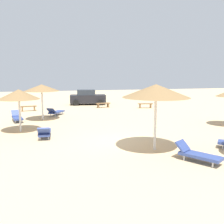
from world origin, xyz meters
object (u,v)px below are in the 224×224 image
object	(u,v)px
lounger_6	(17,117)
bench_1	(103,104)
lounger_2	(197,154)
parked_car	(88,97)
bench_2	(28,107)
lounger_3	(45,132)
parasol_2	(156,91)
lounger_0	(56,112)
parasol_3	(19,94)
bench_0	(145,105)
parasol_0	(42,88)

from	to	relation	value
lounger_6	bench_1	size ratio (longest dim) A/B	1.27
lounger_2	parked_car	xyz separation A→B (m)	(-1.38, 20.11, 0.50)
lounger_2	bench_2	world-z (taller)	lounger_2
lounger_2	bench_2	distance (m)	18.16
lounger_3	bench_1	bearing A→B (deg)	63.09
parasol_2	bench_2	bearing A→B (deg)	114.46
parasol_2	parked_car	bearing A→B (deg)	91.12
lounger_0	parked_car	size ratio (longest dim) A/B	0.46
lounger_0	lounger_2	bearing A→B (deg)	-68.48
lounger_3	parked_car	bearing A→B (deg)	72.05
parasol_3	lounger_0	world-z (taller)	parasol_3
bench_0	lounger_0	bearing A→B (deg)	-164.75
parasol_0	lounger_2	distance (m)	13.11
parasol_2	bench_0	xyz separation A→B (m)	(4.96, 13.75, -2.44)
lounger_3	lounger_6	size ratio (longest dim) A/B	0.97
parasol_3	parasol_2	bearing A→B (deg)	-40.51
parked_car	lounger_0	bearing A→B (deg)	-119.07
lounger_3	bench_0	world-z (taller)	lounger_3
lounger_2	bench_1	xyz separation A→B (m)	(-0.21, 17.16, 0.03)
lounger_0	parked_car	world-z (taller)	parked_car
parasol_0	bench_0	size ratio (longest dim) A/B	1.77
bench_0	parasol_3	bearing A→B (deg)	-144.48
bench_0	bench_1	size ratio (longest dim) A/B	1.00
bench_1	parked_car	world-z (taller)	parked_car
lounger_0	lounger_6	world-z (taller)	lounger_6
bench_1	parasol_0	bearing A→B (deg)	-135.96
bench_1	lounger_2	bearing A→B (deg)	-89.30
lounger_0	lounger_2	size ratio (longest dim) A/B	1.00
lounger_0	bench_1	world-z (taller)	lounger_0
lounger_3	bench_2	distance (m)	11.01
lounger_0	parasol_0	bearing A→B (deg)	-118.62
parasol_2	lounger_3	xyz separation A→B (m)	(-5.06, 3.62, -2.47)
parasol_2	bench_0	bearing A→B (deg)	70.16
parked_car	lounger_2	bearing A→B (deg)	-86.06
parasol_0	bench_1	distance (m)	8.66
parasol_2	lounger_2	xyz separation A→B (m)	(1.03, -1.96, -2.47)
lounger_6	parasol_0	bearing A→B (deg)	3.87
parasol_2	lounger_6	size ratio (longest dim) A/B	1.60
parasol_2	parked_car	size ratio (longest dim) A/B	0.74
parasol_0	bench_2	world-z (taller)	parasol_0
bench_1	lounger_3	bearing A→B (deg)	-116.91
lounger_3	parked_car	distance (m)	15.28
lounger_0	bench_0	bearing A→B (deg)	15.25
lounger_6	parked_car	size ratio (longest dim) A/B	0.47
lounger_2	bench_0	xyz separation A→B (m)	(3.93, 15.71, 0.03)
parasol_3	parked_car	bearing A→B (deg)	63.93
bench_0	bench_2	xyz separation A→B (m)	(-11.57, 0.77, 0.00)
bench_0	bench_1	distance (m)	4.39
lounger_0	bench_0	xyz separation A→B (m)	(9.14, 2.49, 0.03)
bench_2	parked_car	xyz separation A→B (m)	(6.25, 3.63, 0.48)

